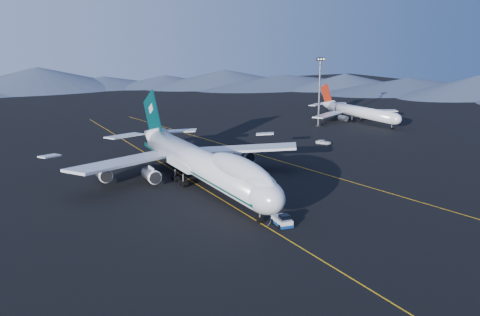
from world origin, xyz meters
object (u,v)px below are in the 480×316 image
boeing_747 (201,163)px  second_jet (358,112)px  pushback_tug (282,221)px  floodlight_mast (319,92)px  service_van (324,142)px

boeing_747 → second_jet: (91.56, 53.70, -1.73)m
pushback_tug → floodlight_mast: size_ratio=0.21×
second_jet → pushback_tug: bearing=-154.8°
pushback_tug → service_van: (50.83, 54.89, 0.00)m
boeing_747 → floodlight_mast: bearing=36.4°
boeing_747 → floodlight_mast: 90.02m
second_jet → floodlight_mast: size_ratio=1.86×
boeing_747 → service_van: bearing=25.2°
boeing_747 → pushback_tug: boeing_747 is taller
service_van → floodlight_mast: size_ratio=0.19×
service_van → second_jet: bearing=2.8°
boeing_747 → second_jet: size_ratio=1.53×
pushback_tug → second_jet: second_jet is taller
second_jet → service_van: 47.32m
second_jet → service_van: second_jet is taller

